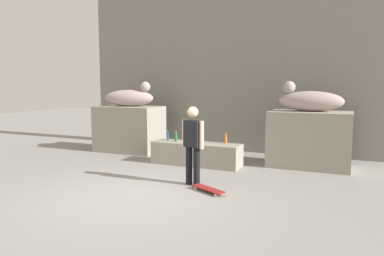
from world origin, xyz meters
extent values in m
plane|color=gray|center=(0.00, 0.00, 0.00)|extent=(40.00, 40.00, 0.00)
cube|color=gray|center=(0.00, 5.66, 2.93)|extent=(9.85, 0.60, 5.86)
cube|color=gray|center=(-2.75, 3.97, 0.72)|extent=(2.03, 1.19, 1.44)
cube|color=gray|center=(2.75, 3.97, 0.72)|extent=(2.03, 1.19, 1.44)
ellipsoid|color=#A79391|center=(-2.75, 3.97, 1.70)|extent=(1.69, 0.91, 0.52)
sphere|color=#A79391|center=(-2.22, 4.10, 2.05)|extent=(0.32, 0.32, 0.32)
ellipsoid|color=#A79391|center=(2.75, 3.97, 1.70)|extent=(1.63, 0.65, 0.52)
sphere|color=#A79391|center=(2.20, 3.94, 2.05)|extent=(0.32, 0.32, 0.32)
cube|color=gray|center=(0.00, 2.97, 0.30)|extent=(2.39, 0.67, 0.59)
cylinder|color=black|center=(0.61, 1.16, 0.41)|extent=(0.14, 0.14, 0.82)
cylinder|color=black|center=(0.81, 1.12, 0.41)|extent=(0.14, 0.14, 0.82)
cube|color=black|center=(0.71, 1.14, 1.10)|extent=(0.40, 0.28, 0.56)
sphere|color=beige|center=(0.71, 1.14, 1.55)|extent=(0.23, 0.23, 0.23)
cylinder|color=beige|center=(0.49, 1.19, 1.09)|extent=(0.09, 0.09, 0.58)
cylinder|color=beige|center=(0.93, 1.09, 1.09)|extent=(0.09, 0.09, 0.58)
cube|color=maroon|center=(1.20, 0.79, 0.07)|extent=(0.80, 0.54, 0.02)
cylinder|color=white|center=(1.50, 0.71, 0.03)|extent=(0.06, 0.05, 0.06)
cylinder|color=white|center=(1.43, 0.59, 0.03)|extent=(0.06, 0.05, 0.06)
cylinder|color=white|center=(0.96, 0.98, 0.03)|extent=(0.06, 0.05, 0.06)
cylinder|color=white|center=(0.90, 0.86, 0.03)|extent=(0.06, 0.05, 0.06)
cylinder|color=#1E722D|center=(-0.60, 2.98, 0.70)|extent=(0.08, 0.08, 0.22)
cylinder|color=#1E722D|center=(-0.60, 2.98, 0.84)|extent=(0.03, 0.03, 0.06)
cylinder|color=yellow|center=(-0.60, 2.98, 0.88)|extent=(0.04, 0.04, 0.01)
cylinder|color=#194C99|center=(-0.95, 3.16, 0.69)|extent=(0.06, 0.06, 0.19)
cylinder|color=#194C99|center=(-0.95, 3.16, 0.81)|extent=(0.03, 0.03, 0.06)
cylinder|color=yellow|center=(-0.95, 3.16, 0.85)|extent=(0.03, 0.03, 0.01)
cylinder|color=orange|center=(0.75, 3.17, 0.70)|extent=(0.06, 0.06, 0.20)
cylinder|color=orange|center=(0.75, 3.17, 0.83)|extent=(0.03, 0.03, 0.06)
cylinder|color=yellow|center=(0.75, 3.17, 0.86)|extent=(0.03, 0.03, 0.01)
camera|label=1|loc=(3.77, -5.80, 2.12)|focal=34.25mm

